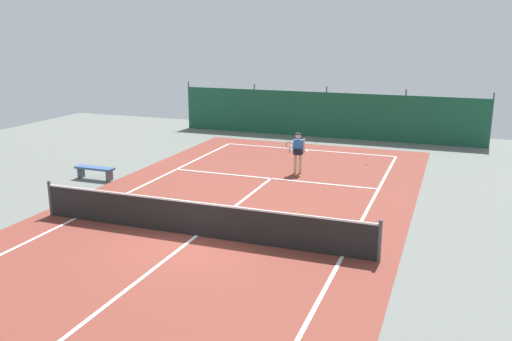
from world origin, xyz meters
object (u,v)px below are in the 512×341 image
(tennis_ball_near_player, at_px, (367,164))
(courtside_bench, at_px, (95,170))
(tennis_player, at_px, (298,150))
(tennis_ball_midcourt, at_px, (303,150))
(tennis_net, at_px, (196,219))
(parked_car, at_px, (334,113))
(tennis_ball_by_sideline, at_px, (298,213))

(tennis_ball_near_player, bearing_deg, courtside_bench, -147.35)
(tennis_player, height_order, courtside_bench, tennis_player)
(tennis_ball_midcourt, bearing_deg, tennis_player, -77.70)
(tennis_net, bearing_deg, tennis_ball_midcourt, 90.92)
(tennis_ball_midcourt, bearing_deg, tennis_net, -89.08)
(parked_car, relative_size, courtside_bench, 2.63)
(tennis_ball_by_sideline, xyz_separation_m, parked_car, (-2.34, 15.73, 0.81))
(parked_car, bearing_deg, tennis_ball_near_player, 111.26)
(tennis_player, xyz_separation_m, tennis_ball_near_player, (2.39, 2.47, -0.93))
(tennis_ball_midcourt, bearing_deg, courtside_bench, -128.15)
(tennis_ball_midcourt, distance_m, courtside_bench, 9.92)
(tennis_ball_near_player, height_order, parked_car, parked_car)
(courtside_bench, bearing_deg, tennis_ball_near_player, 32.65)
(tennis_player, distance_m, parked_car, 11.01)
(tennis_ball_by_sideline, relative_size, courtside_bench, 0.04)
(tennis_ball_near_player, relative_size, tennis_ball_by_sideline, 1.00)
(tennis_ball_by_sideline, bearing_deg, courtside_bench, 171.98)
(tennis_ball_by_sideline, height_order, parked_car, parked_car)
(tennis_net, distance_m, courtside_bench, 7.45)
(tennis_ball_midcourt, distance_m, parked_car, 6.80)
(courtside_bench, bearing_deg, tennis_net, -32.10)
(tennis_ball_near_player, distance_m, courtside_bench, 11.20)
(tennis_ball_near_player, relative_size, courtside_bench, 0.04)
(tennis_net, height_order, tennis_ball_near_player, tennis_net)
(tennis_net, distance_m, tennis_ball_by_sideline, 3.52)
(tennis_player, bearing_deg, tennis_ball_midcourt, -86.35)
(tennis_net, distance_m, tennis_player, 7.58)
(parked_car, bearing_deg, courtside_bench, 67.09)
(tennis_player, height_order, parked_car, parked_car)
(tennis_ball_by_sideline, distance_m, parked_car, 15.93)
(tennis_player, bearing_deg, tennis_net, 75.80)
(tennis_player, bearing_deg, courtside_bench, 18.23)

